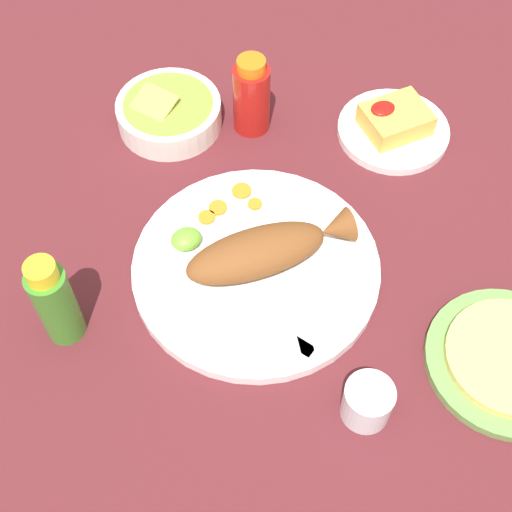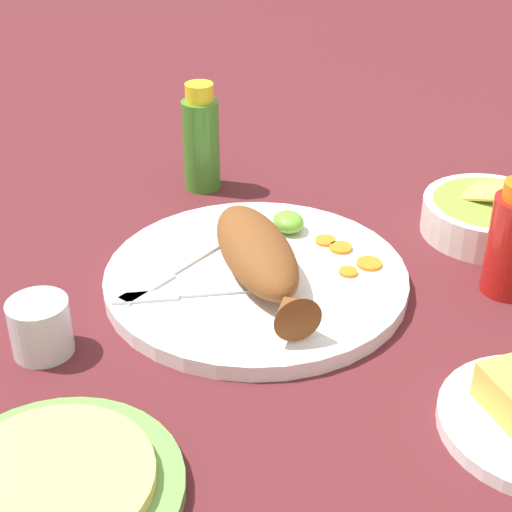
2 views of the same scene
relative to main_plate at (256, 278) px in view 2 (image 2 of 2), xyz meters
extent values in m
plane|color=#561E23|center=(0.00, 0.00, -0.01)|extent=(4.00, 4.00, 0.00)
cylinder|color=white|center=(0.00, 0.00, 0.00)|extent=(0.34, 0.34, 0.02)
ellipsoid|color=brown|center=(0.00, 0.00, 0.04)|extent=(0.20, 0.09, 0.05)
cone|color=brown|center=(-0.12, 0.01, 0.04)|extent=(0.05, 0.05, 0.05)
cube|color=silver|center=(-0.03, 0.04, 0.01)|extent=(0.04, 0.11, 0.00)
cube|color=silver|center=(-0.01, 0.13, 0.01)|extent=(0.03, 0.07, 0.00)
cube|color=silver|center=(0.06, 0.04, 0.01)|extent=(0.07, 0.10, 0.00)
cube|color=silver|center=(0.01, 0.12, 0.01)|extent=(0.05, 0.07, 0.00)
cylinder|color=orange|center=(-0.03, -0.12, 0.01)|extent=(0.03, 0.03, 0.00)
cylinder|color=orange|center=(-0.04, -0.09, 0.01)|extent=(0.02, 0.02, 0.00)
cylinder|color=orange|center=(0.01, -0.11, 0.01)|extent=(0.03, 0.03, 0.00)
cylinder|color=orange|center=(0.03, -0.10, 0.01)|extent=(0.02, 0.02, 0.00)
ellipsoid|color=#6BB233|center=(0.07, -0.07, 0.02)|extent=(0.04, 0.04, 0.02)
cylinder|color=#3D8428|center=(0.26, -0.02, 0.05)|extent=(0.05, 0.05, 0.13)
cylinder|color=yellow|center=(0.26, -0.02, 0.13)|extent=(0.04, 0.04, 0.02)
cylinder|color=silver|center=(-0.04, 0.24, 0.02)|extent=(0.06, 0.06, 0.06)
cylinder|color=white|center=(-0.04, 0.24, 0.00)|extent=(0.05, 0.05, 0.03)
cylinder|color=white|center=(0.01, -0.31, 0.01)|extent=(0.17, 0.17, 0.04)
cylinder|color=olive|center=(0.01, -0.31, 0.03)|extent=(0.14, 0.14, 0.02)
cube|color=gold|center=(0.04, -0.31, 0.04)|extent=(0.10, 0.09, 0.02)
cylinder|color=#6B9E4C|center=(-0.23, 0.26, 0.00)|extent=(0.21, 0.21, 0.01)
cylinder|color=#E0C666|center=(-0.23, 0.26, 0.01)|extent=(0.16, 0.16, 0.01)
camera|label=1|loc=(0.22, 0.49, 0.82)|focal=50.00mm
camera|label=2|loc=(-0.69, 0.27, 0.48)|focal=55.00mm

